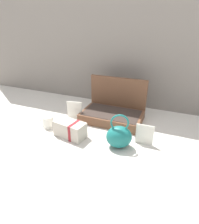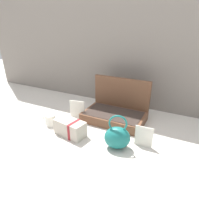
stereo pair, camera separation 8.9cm
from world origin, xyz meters
The scene contains 8 objects.
ground_plane centered at (0.00, 0.00, 0.00)m, with size 6.00×6.00×0.00m, color beige.
back_wall centered at (0.00, 0.58, 0.70)m, with size 3.20×0.06×1.40m, color gray.
open_suitcase centered at (0.03, 0.24, 0.07)m, with size 0.46×0.29×0.31m.
teal_pouch_handbag centered at (0.17, -0.10, 0.08)m, with size 0.18×0.16×0.22m.
cream_toiletry_bag centered at (-0.16, -0.11, 0.05)m, with size 0.23×0.14×0.11m.
coffee_mug centered at (-0.38, -0.06, 0.04)m, with size 0.11×0.08×0.08m.
info_card_left centered at (0.31, -0.01, 0.07)m, with size 0.11×0.01×0.14m, color silver.
poster_card_right centered at (-0.25, 0.11, 0.08)m, with size 0.12×0.01×0.16m, color white.
Camera 2 is at (0.51, -1.00, 0.71)m, focal length 30.19 mm.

